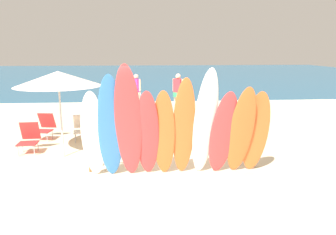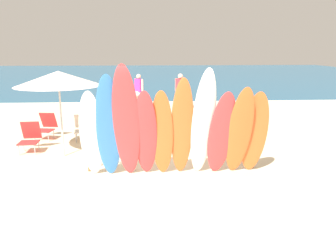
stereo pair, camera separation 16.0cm
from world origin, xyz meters
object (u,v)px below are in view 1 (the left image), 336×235
at_px(beach_umbrella, 58,79).
at_px(surfboard_red_3, 147,135).
at_px(surfboard_red_7, 223,134).
at_px(surfboard_orange_9, 256,133).
at_px(surfboard_white_6, 205,124).
at_px(surfboard_orange_5, 184,129).
at_px(beachgoer_midbeach, 178,90).
at_px(beach_chair_striped, 45,126).
at_px(surfboard_rack, 173,146).
at_px(beach_chair_blue, 82,126).
at_px(surfboard_white_0, 93,136).
at_px(surfboard_orange_4, 164,134).
at_px(surfboard_orange_8, 241,132).
at_px(surfboard_red_2, 128,124).
at_px(beach_chair_red, 29,137).
at_px(beachgoer_by_water, 136,89).
at_px(surfboard_blue_1, 111,129).

bearing_deg(beach_umbrella, surfboard_red_3, -37.04).
relative_size(surfboard_red_7, surfboard_orange_9, 1.01).
bearing_deg(surfboard_white_6, surfboard_orange_5, 168.61).
relative_size(beachgoer_midbeach, beach_chair_striped, 2.10).
relative_size(surfboard_rack, beach_chair_blue, 4.85).
bearing_deg(surfboard_white_0, beachgoer_midbeach, 66.63).
bearing_deg(surfboard_orange_4, surfboard_red_3, -172.67).
height_order(surfboard_rack, surfboard_orange_9, surfboard_orange_9).
bearing_deg(surfboard_orange_8, surfboard_red_2, -177.79).
xyz_separation_m(surfboard_orange_4, surfboard_orange_8, (1.67, -0.06, 0.04)).
relative_size(surfboard_orange_8, beach_chair_blue, 2.71).
bearing_deg(beachgoer_midbeach, beach_chair_striped, -88.21).
height_order(surfboard_orange_9, beach_chair_striped, surfboard_orange_9).
height_order(surfboard_red_2, surfboard_white_6, surfboard_red_2).
xyz_separation_m(beach_chair_red, beach_chair_blue, (1.22, 1.18, -0.01)).
distance_m(surfboard_red_3, surfboard_orange_8, 2.02).
height_order(surfboard_red_3, beachgoer_by_water, surfboard_red_3).
xyz_separation_m(surfboard_blue_1, beachgoer_by_water, (0.36, 8.73, -0.23)).
distance_m(beachgoer_midbeach, beach_chair_red, 7.44).
height_order(surfboard_rack, surfboard_orange_5, surfboard_orange_5).
bearing_deg(surfboard_white_6, beach_umbrella, 149.90).
height_order(surfboard_red_7, beach_umbrella, beach_umbrella).
distance_m(surfboard_orange_8, beachgoer_midbeach, 7.93).
bearing_deg(surfboard_red_2, surfboard_red_7, 5.34).
bearing_deg(surfboard_blue_1, surfboard_red_3, -2.27).
xyz_separation_m(surfboard_blue_1, surfboard_red_3, (0.77, 0.04, -0.16)).
bearing_deg(surfboard_orange_5, surfboard_rack, 107.54).
bearing_deg(surfboard_rack, beachgoer_midbeach, 82.89).
xyz_separation_m(surfboard_rack, beach_umbrella, (-2.82, 1.11, 1.49)).
relative_size(surfboard_rack, surfboard_red_7, 1.90).
relative_size(surfboard_rack, surfboard_red_3, 1.86).
relative_size(beach_chair_red, beach_chair_blue, 1.01).
xyz_separation_m(surfboard_orange_5, beachgoer_by_water, (-1.18, 8.72, -0.19)).
bearing_deg(beach_chair_red, surfboard_orange_8, -25.83).
height_order(surfboard_red_3, beachgoer_midbeach, surfboard_red_3).
height_order(surfboard_blue_1, surfboard_orange_8, surfboard_blue_1).
distance_m(beach_chair_red, beach_chair_blue, 1.70).
bearing_deg(surfboard_blue_1, beach_chair_striped, 119.42).
bearing_deg(beachgoer_by_water, surfboard_red_3, -37.98).
bearing_deg(beachgoer_by_water, surfboard_orange_8, -25.14).
xyz_separation_m(surfboard_red_2, beach_umbrella, (-1.82, 1.78, 0.79)).
relative_size(surfboard_orange_5, beach_umbrella, 1.06).
xyz_separation_m(beachgoer_midbeach, beach_chair_red, (-4.77, -5.69, -0.56)).
distance_m(surfboard_red_3, beach_chair_red, 3.95).
bearing_deg(beach_chair_blue, surfboard_red_3, -68.70).
distance_m(surfboard_white_6, beachgoer_by_water, 8.94).
distance_m(surfboard_red_3, beach_chair_blue, 3.96).
bearing_deg(beach_chair_striped, surfboard_red_3, -38.66).
height_order(surfboard_white_0, surfboard_orange_9, surfboard_white_0).
xyz_separation_m(surfboard_white_0, surfboard_blue_1, (0.37, -0.05, 0.16)).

